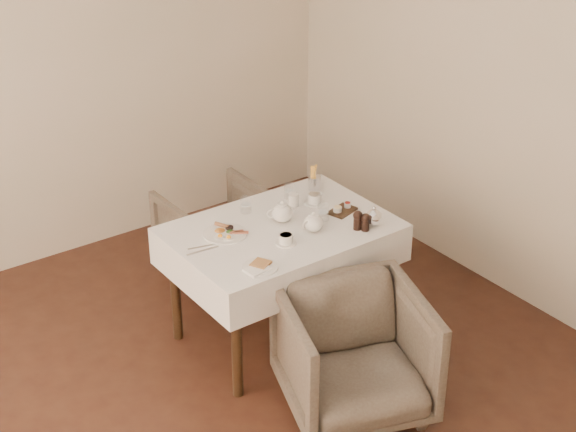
% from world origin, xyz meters
% --- Properties ---
extents(table, '(1.28, 0.88, 0.75)m').
position_xyz_m(table, '(0.73, 0.74, 0.64)').
color(table, black).
rests_on(table, ground).
extents(armchair_near, '(0.95, 0.97, 0.69)m').
position_xyz_m(armchair_near, '(0.65, -0.05, 0.35)').
color(armchair_near, '#4A3E36').
rests_on(armchair_near, ground).
extents(armchair_far, '(0.68, 0.69, 0.63)m').
position_xyz_m(armchair_far, '(0.80, 1.58, 0.31)').
color(armchair_far, '#4A3E36').
rests_on(armchair_far, ground).
extents(breakfast_plate, '(0.25, 0.25, 0.03)m').
position_xyz_m(breakfast_plate, '(0.41, 0.85, 0.76)').
color(breakfast_plate, white).
rests_on(breakfast_plate, table).
extents(side_plate, '(0.20, 0.19, 0.02)m').
position_xyz_m(side_plate, '(0.36, 0.42, 0.76)').
color(side_plate, white).
rests_on(side_plate, table).
extents(teapot_centre, '(0.21, 0.18, 0.14)m').
position_xyz_m(teapot_centre, '(0.77, 0.79, 0.82)').
color(teapot_centre, white).
rests_on(teapot_centre, table).
extents(teapot_front, '(0.17, 0.14, 0.13)m').
position_xyz_m(teapot_front, '(0.85, 0.58, 0.82)').
color(teapot_front, white).
rests_on(teapot_front, table).
extents(creamer, '(0.08, 0.08, 0.08)m').
position_xyz_m(creamer, '(0.95, 0.92, 0.80)').
color(creamer, white).
rests_on(creamer, table).
extents(teacup_near, '(0.12, 0.12, 0.06)m').
position_xyz_m(teacup_near, '(0.63, 0.56, 0.78)').
color(teacup_near, white).
rests_on(teacup_near, table).
extents(teacup_far, '(0.13, 0.13, 0.06)m').
position_xyz_m(teacup_far, '(1.07, 0.87, 0.78)').
color(teacup_far, white).
rests_on(teacup_far, table).
extents(glass_left, '(0.08, 0.08, 0.10)m').
position_xyz_m(glass_left, '(0.67, 1.02, 0.80)').
color(glass_left, silver).
rests_on(glass_left, table).
extents(glass_mid, '(0.08, 0.08, 0.10)m').
position_xyz_m(glass_mid, '(0.98, 0.67, 0.80)').
color(glass_mid, silver).
rests_on(glass_mid, table).
extents(glass_right, '(0.07, 0.07, 0.09)m').
position_xyz_m(glass_right, '(0.99, 1.02, 0.80)').
color(glass_right, silver).
rests_on(glass_right, table).
extents(condiment_board, '(0.19, 0.15, 0.04)m').
position_xyz_m(condiment_board, '(1.14, 0.68, 0.77)').
color(condiment_board, black).
rests_on(condiment_board, table).
extents(pepper_mill_left, '(0.07, 0.07, 0.12)m').
position_xyz_m(pepper_mill_left, '(1.07, 0.46, 0.81)').
color(pepper_mill_left, black).
rests_on(pepper_mill_left, table).
extents(pepper_mill_right, '(0.06, 0.06, 0.11)m').
position_xyz_m(pepper_mill_right, '(1.10, 0.42, 0.81)').
color(pepper_mill_right, black).
rests_on(pepper_mill_right, table).
extents(silver_pot, '(0.14, 0.12, 0.13)m').
position_xyz_m(silver_pot, '(1.17, 0.43, 0.82)').
color(silver_pot, white).
rests_on(silver_pot, table).
extents(fries_cup, '(0.08, 0.08, 0.17)m').
position_xyz_m(fries_cup, '(1.19, 1.02, 0.83)').
color(fries_cup, silver).
rests_on(fries_cup, table).
extents(cutlery_fork, '(0.17, 0.06, 0.00)m').
position_xyz_m(cutlery_fork, '(0.24, 0.80, 0.76)').
color(cutlery_fork, silver).
rests_on(cutlery_fork, table).
extents(cutlery_knife, '(0.20, 0.03, 0.00)m').
position_xyz_m(cutlery_knife, '(0.21, 0.76, 0.76)').
color(cutlery_knife, silver).
rests_on(cutlery_knife, table).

